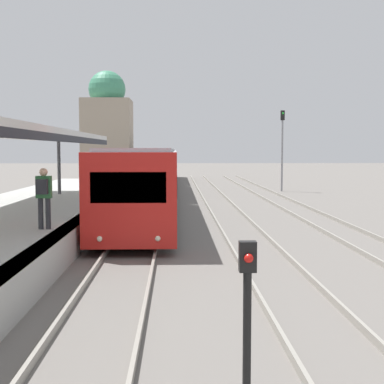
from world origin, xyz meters
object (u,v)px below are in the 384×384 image
(person_on_platform, at_px, (44,193))
(train_near, at_px, (157,169))
(signal_post_near, at_px, (247,305))
(signal_mast_far, at_px, (282,142))

(person_on_platform, xyz_separation_m, train_near, (2.26, 22.74, -0.15))
(signal_post_near, bearing_deg, signal_mast_far, 78.03)
(person_on_platform, bearing_deg, train_near, 84.33)
(person_on_platform, height_order, signal_mast_far, signal_mast_far)
(signal_mast_far, bearing_deg, person_on_platform, -115.04)
(person_on_platform, relative_size, train_near, 0.04)
(train_near, xyz_separation_m, signal_mast_far, (9.06, 1.49, 1.91))
(train_near, distance_m, signal_post_near, 31.18)
(train_near, bearing_deg, signal_post_near, -86.05)
(train_near, height_order, signal_mast_far, signal_mast_far)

